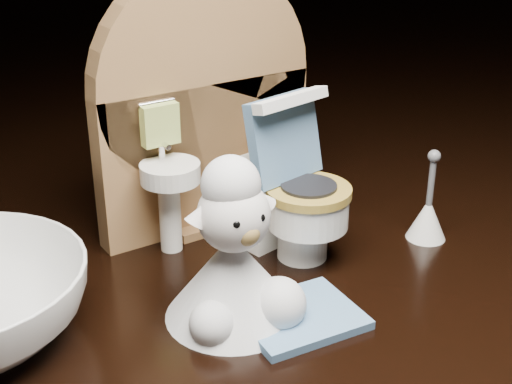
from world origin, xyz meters
The scene contains 5 objects.
backdrop_panel centered at (0.00, 0.06, 0.07)m, with size 0.13×0.05×0.15m.
toy_toilet centered at (0.02, 0.01, 0.03)m, with size 0.05×0.06×0.09m.
bath_mat centered at (-0.01, -0.05, 0.00)m, with size 0.05×0.04×0.00m, color #50779F.
toilet_brush centered at (0.09, -0.02, 0.01)m, with size 0.02×0.02×0.05m.
plush_lamb centered at (-0.04, -0.03, 0.03)m, with size 0.06×0.06×0.08m.
Camera 1 is at (-0.18, -0.27, 0.19)m, focal length 50.00 mm.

